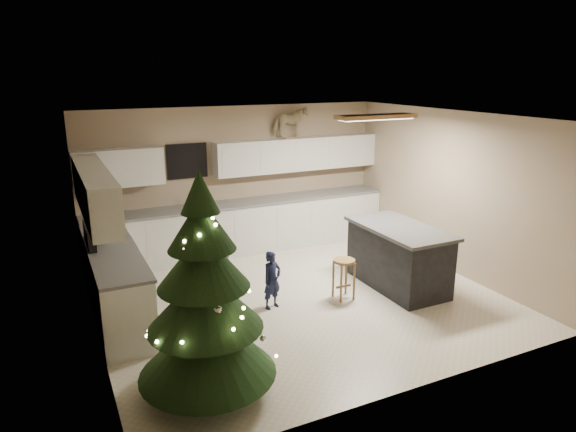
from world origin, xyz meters
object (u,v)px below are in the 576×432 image
object	(u,v)px
toddler	(272,280)
rocking_horse	(291,122)
christmas_tree	(205,306)
island	(398,256)
bar_stool	(344,269)

from	to	relation	value
toddler	rocking_horse	distance (m)	3.42
toddler	rocking_horse	bearing A→B (deg)	40.73
christmas_tree	rocking_horse	bearing A→B (deg)	53.99
rocking_horse	island	bearing A→B (deg)	-167.18
bar_stool	rocking_horse	bearing A→B (deg)	80.89
island	christmas_tree	xyz separation A→B (m)	(-3.41, -1.33, 0.47)
bar_stool	christmas_tree	size ratio (longest dim) A/B	0.26
rocking_horse	toddler	bearing A→B (deg)	149.66
island	christmas_tree	distance (m)	3.69
toddler	rocking_horse	xyz separation A→B (m)	(1.47, 2.45, 1.88)
island	christmas_tree	bearing A→B (deg)	-158.61
bar_stool	toddler	world-z (taller)	toddler
island	bar_stool	world-z (taller)	island
island	bar_stool	bearing A→B (deg)	-178.66
bar_stool	christmas_tree	distance (m)	2.81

